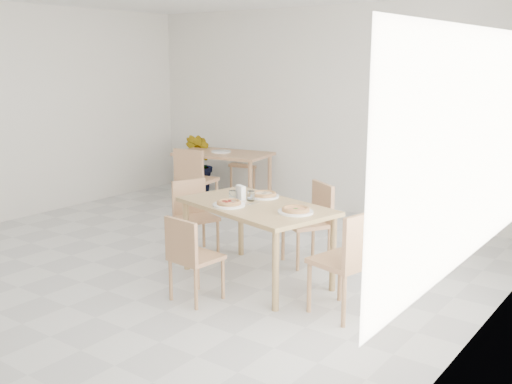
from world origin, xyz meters
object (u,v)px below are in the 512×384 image
Objects in this scene: main_table at (256,213)px; chair_east at (351,256)px; chair_north at (313,217)px; napkin_holder at (241,193)px; plate_empty at (221,152)px; pizza_margherita at (296,209)px; second_table at (223,159)px; pizza_pepperoni at (229,202)px; plate_pepperoni at (229,205)px; plate_margherita at (296,212)px; chair_back_n at (250,159)px; tumbler_b at (233,195)px; chair_west at (193,211)px; chair_back_s at (194,176)px; plate_mushroom at (264,196)px; pizza_mushroom at (264,194)px; potted_plant at (201,164)px; tumbler_a at (251,196)px; chair_south at (190,253)px.

main_table is 1.82× the size of chair_east.
napkin_holder is (-0.39, -0.72, 0.33)m from chair_north.
plate_empty is at bearing 180.00° from chair_north.
pizza_margherita is (-0.66, 0.18, 0.26)m from chair_east.
second_table is at bearing 139.90° from pizza_margherita.
plate_pepperoni is at bearing 90.00° from pizza_pepperoni.
plate_pepperoni is at bearing -78.27° from chair_east.
pizza_margherita is at bearing 0.00° from plate_margherita.
chair_back_n is (-2.58, 2.32, 0.05)m from chair_north.
tumbler_b reaches higher than second_table.
chair_back_s is at bearing 63.79° from chair_west.
plate_pepperoni is at bearing -115.93° from main_table.
tumbler_b is at bearing -121.84° from plate_mushroom.
main_table is 3.90m from chair_back_n.
second_table is at bearing 148.57° from main_table.
second_table is (-2.17, 1.99, -0.13)m from pizza_mushroom.
pizza_pepperoni is 0.25m from napkin_holder.
potted_plant reaches higher than tumbler_b.
plate_mushroom is 1.06× the size of plate_empty.
tumbler_a is at bearing -82.80° from chair_north.
chair_south is 1.57m from chair_north.
chair_east is at bearing -22.49° from pizza_mushroom.
plate_mushroom is at bearing -42.05° from plate_empty.
chair_east reaches higher than second_table.
second_table is (-2.17, 1.99, -0.10)m from plate_mushroom.
chair_west is 2.25m from chair_east.
main_table is at bearing -68.22° from plate_mushroom.
plate_pepperoni is (0.89, -0.47, 0.30)m from chair_west.
pizza_pepperoni is (-0.17, -0.20, 0.12)m from main_table.
tumbler_b reaches higher than pizza_pepperoni.
pizza_mushroom is (-0.59, 0.33, 0.02)m from plate_margherita.
plate_pepperoni is 3.25× the size of tumbler_b.
chair_back_s is at bearing 141.61° from tumbler_b.
main_table is 5.46× the size of plate_mushroom.
napkin_holder is at bearing -88.39° from chair_east.
pizza_margherita reaches higher than plate_mushroom.
pizza_mushroom is at bearing -38.24° from potted_plant.
tumbler_b is (-1.42, 0.24, 0.27)m from chair_east.
tumbler_a reaches higher than tumbler_b.
pizza_margherita is 4.30m from potted_plant.
main_table is 7.02× the size of pizza_pepperoni.
pizza_mushroom reaches higher than chair_south.
napkin_holder is (-0.69, 0.09, 0.06)m from plate_margherita.
chair_north is at bearing 58.24° from tumbler_b.
plate_pepperoni is 1.30× the size of pizza_pepperoni.
chair_north reaches higher than plate_pepperoni.
chair_back_n is (-2.87, 3.12, -0.25)m from pizza_margherita.
plate_mushroom is at bearing 87.29° from tumbler_a.
chair_back_n reaches higher than napkin_holder.
pizza_margherita is 4.25m from chair_back_n.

